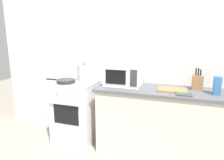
% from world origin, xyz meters
% --- Properties ---
extents(back_wall, '(4.40, 0.10, 2.50)m').
position_xyz_m(back_wall, '(0.30, 0.97, 1.25)').
color(back_wall, silver).
rests_on(back_wall, ground_plane).
extents(lower_cabinet_right, '(1.64, 0.56, 0.88)m').
position_xyz_m(lower_cabinet_right, '(0.90, 0.62, 0.44)').
color(lower_cabinet_right, beige).
rests_on(lower_cabinet_right, ground_plane).
extents(countertop_right, '(1.70, 0.60, 0.04)m').
position_xyz_m(countertop_right, '(0.90, 0.62, 0.90)').
color(countertop_right, '#59595E').
rests_on(countertop_right, lower_cabinet_right).
extents(stove, '(0.60, 0.64, 0.92)m').
position_xyz_m(stove, '(-0.35, 0.60, 0.46)').
color(stove, white).
rests_on(stove, ground_plane).
extents(stock_pot, '(0.31, 0.23, 0.28)m').
position_xyz_m(stock_pot, '(-0.26, 0.74, 1.05)').
color(stock_pot, silver).
rests_on(stock_pot, stove).
extents(frying_pan, '(0.48, 0.28, 0.05)m').
position_xyz_m(frying_pan, '(-0.48, 0.54, 0.95)').
color(frying_pan, '#28282B').
rests_on(frying_pan, stove).
extents(microwave, '(0.50, 0.37, 0.30)m').
position_xyz_m(microwave, '(0.38, 0.68, 1.07)').
color(microwave, white).
rests_on(microwave, countertop_right).
extents(cutting_board, '(0.36, 0.26, 0.02)m').
position_xyz_m(cutting_board, '(1.05, 0.60, 0.93)').
color(cutting_board, '#997047').
rests_on(cutting_board, countertop_right).
extents(knife_block, '(0.13, 0.10, 0.28)m').
position_xyz_m(knife_block, '(1.35, 0.74, 1.02)').
color(knife_block, '#997047').
rests_on(knife_block, countertop_right).
extents(pasta_box, '(0.08, 0.08, 0.22)m').
position_xyz_m(pasta_box, '(1.55, 0.57, 1.03)').
color(pasta_box, teal).
rests_on(pasta_box, countertop_right).
extents(oven_mitt, '(0.18, 0.14, 0.02)m').
position_xyz_m(oven_mitt, '(1.19, 0.44, 0.93)').
color(oven_mitt, '#384C42').
rests_on(oven_mitt, countertop_right).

